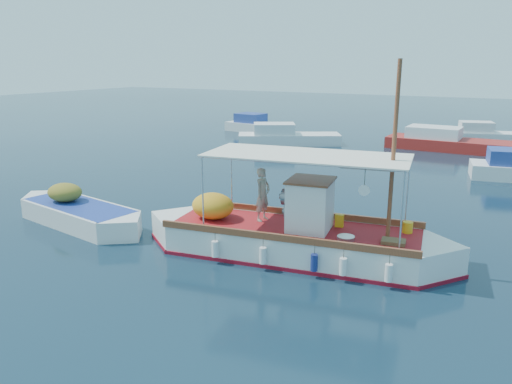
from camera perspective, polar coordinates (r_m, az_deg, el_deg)
The scene contains 7 objects.
ground at distance 17.05m, azimuth 3.61°, elevation -6.54°, with size 160.00×160.00×0.00m, color black.
fishing_caique at distance 16.38m, azimuth 4.06°, elevation -5.33°, with size 10.48×3.99×6.47m.
dinghy at distance 20.73m, azimuth -19.64°, elevation -2.45°, with size 6.96×2.73×1.72m.
bg_boat_nw at distance 38.33m, azimuth 3.44°, elevation 6.20°, with size 7.85×5.87×1.80m.
bg_boat_n at distance 38.31m, azimuth 21.16°, elevation 5.23°, with size 9.13×3.06×1.80m.
bg_boat_far_w at distance 45.16m, azimuth 0.12°, elevation 7.52°, with size 6.27×3.02×1.80m.
bg_boat_far_n at distance 43.08m, azimuth 24.70°, elevation 5.83°, with size 6.34×3.64×1.80m.
Camera 1 is at (6.75, -14.39, 6.19)m, focal length 35.00 mm.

